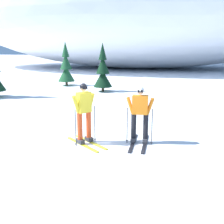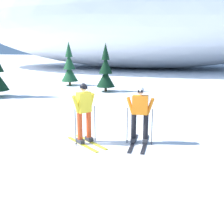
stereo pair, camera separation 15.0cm
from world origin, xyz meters
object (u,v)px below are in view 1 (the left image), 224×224
at_px(skier_orange_jacket, 140,114).
at_px(skier_yellow_jacket, 84,112).
at_px(pine_tree_center_left, 66,67).
at_px(pine_tree_center, 103,71).

bearing_deg(skier_orange_jacket, skier_yellow_jacket, -169.18).
bearing_deg(pine_tree_center_left, skier_orange_jacket, -60.82).
xyz_separation_m(skier_yellow_jacket, pine_tree_center_left, (-4.41, 11.07, 0.32)).
height_order(skier_orange_jacket, pine_tree_center, pine_tree_center).
xyz_separation_m(pine_tree_center_left, pine_tree_center, (3.03, -2.01, -0.03)).
distance_m(skier_yellow_jacket, skier_orange_jacket, 1.63).
bearing_deg(pine_tree_center, skier_orange_jacket, -71.22).
relative_size(skier_orange_jacket, pine_tree_center_left, 0.57).
relative_size(pine_tree_center_left, pine_tree_center, 1.03).
xyz_separation_m(skier_orange_jacket, pine_tree_center, (-2.98, 8.75, 0.33)).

